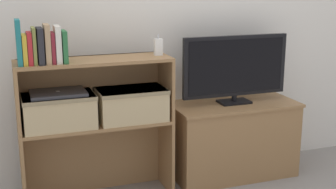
{
  "coord_description": "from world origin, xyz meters",
  "views": [
    {
      "loc": [
        -0.99,
        -2.64,
        1.41
      ],
      "look_at": [
        0.0,
        0.15,
        0.66
      ],
      "focal_mm": 50.0,
      "sensor_mm": 36.0,
      "label": 1
    }
  ],
  "objects_px": {
    "book_teal": "(19,42)",
    "book_olive": "(34,46)",
    "book_mustard": "(24,50)",
    "baby_monitor": "(158,47)",
    "book_tan": "(47,44)",
    "book_forest": "(64,47)",
    "tv": "(235,67)",
    "book_charcoal": "(40,46)",
    "book_ivory": "(58,44)",
    "book_crimson": "(30,48)",
    "storage_basket_left": "(59,109)",
    "laptop": "(58,93)",
    "storage_basket_right": "(131,103)",
    "book_maroon": "(53,48)",
    "tv_stand": "(233,139)"
  },
  "relations": [
    {
      "from": "book_teal",
      "to": "book_olive",
      "type": "height_order",
      "value": "book_teal"
    },
    {
      "from": "book_mustard",
      "to": "baby_monitor",
      "type": "height_order",
      "value": "book_mustard"
    },
    {
      "from": "book_tan",
      "to": "book_forest",
      "type": "relative_size",
      "value": 1.21
    },
    {
      "from": "book_teal",
      "to": "book_forest",
      "type": "relative_size",
      "value": 1.38
    },
    {
      "from": "tv",
      "to": "book_charcoal",
      "type": "bearing_deg",
      "value": -175.29
    },
    {
      "from": "book_ivory",
      "to": "book_olive",
      "type": "bearing_deg",
      "value": 180.0
    },
    {
      "from": "book_tan",
      "to": "book_crimson",
      "type": "bearing_deg",
      "value": 180.0
    },
    {
      "from": "storage_basket_left",
      "to": "book_mustard",
      "type": "bearing_deg",
      "value": -166.9
    },
    {
      "from": "baby_monitor",
      "to": "storage_basket_left",
      "type": "bearing_deg",
      "value": -178.66
    },
    {
      "from": "book_olive",
      "to": "book_ivory",
      "type": "height_order",
      "value": "book_ivory"
    },
    {
      "from": "book_charcoal",
      "to": "book_tan",
      "type": "bearing_deg",
      "value": 0.0
    },
    {
      "from": "book_mustard",
      "to": "book_olive",
      "type": "height_order",
      "value": "book_olive"
    },
    {
      "from": "baby_monitor",
      "to": "laptop",
      "type": "distance_m",
      "value": 0.68
    },
    {
      "from": "storage_basket_right",
      "to": "book_crimson",
      "type": "bearing_deg",
      "value": -176.12
    },
    {
      "from": "tv",
      "to": "book_maroon",
      "type": "distance_m",
      "value": 1.26
    },
    {
      "from": "book_olive",
      "to": "book_charcoal",
      "type": "relative_size",
      "value": 1.02
    },
    {
      "from": "book_crimson",
      "to": "book_ivory",
      "type": "bearing_deg",
      "value": 0.0
    },
    {
      "from": "book_ivory",
      "to": "baby_monitor",
      "type": "height_order",
      "value": "book_ivory"
    },
    {
      "from": "book_charcoal",
      "to": "laptop",
      "type": "bearing_deg",
      "value": 24.95
    },
    {
      "from": "tv",
      "to": "book_olive",
      "type": "bearing_deg",
      "value": -175.41
    },
    {
      "from": "tv",
      "to": "tv_stand",
      "type": "bearing_deg",
      "value": 90.0
    },
    {
      "from": "baby_monitor",
      "to": "storage_basket_left",
      "type": "xyz_separation_m",
      "value": [
        -0.64,
        -0.02,
        -0.35
      ]
    },
    {
      "from": "tv_stand",
      "to": "book_olive",
      "type": "relative_size",
      "value": 4.25
    },
    {
      "from": "book_mustard",
      "to": "book_olive",
      "type": "distance_m",
      "value": 0.06
    },
    {
      "from": "book_mustard",
      "to": "tv_stand",
      "type": "bearing_deg",
      "value": 4.48
    },
    {
      "from": "tv_stand",
      "to": "storage_basket_left",
      "type": "xyz_separation_m",
      "value": [
        -1.22,
        -0.07,
        0.36
      ]
    },
    {
      "from": "book_teal",
      "to": "book_mustard",
      "type": "xyz_separation_m",
      "value": [
        0.03,
        0.0,
        -0.04
      ]
    },
    {
      "from": "book_mustard",
      "to": "book_forest",
      "type": "bearing_deg",
      "value": 0.0
    },
    {
      "from": "storage_basket_right",
      "to": "tv",
      "type": "bearing_deg",
      "value": 5.0
    },
    {
      "from": "book_ivory",
      "to": "laptop",
      "type": "distance_m",
      "value": 0.3
    },
    {
      "from": "book_teal",
      "to": "baby_monitor",
      "type": "height_order",
      "value": "book_teal"
    },
    {
      "from": "book_forest",
      "to": "storage_basket_right",
      "type": "height_order",
      "value": "book_forest"
    },
    {
      "from": "laptop",
      "to": "tv",
      "type": "bearing_deg",
      "value": 3.15
    },
    {
      "from": "book_teal",
      "to": "book_olive",
      "type": "xyz_separation_m",
      "value": [
        0.08,
        0.0,
        -0.02
      ]
    },
    {
      "from": "storage_basket_left",
      "to": "laptop",
      "type": "bearing_deg",
      "value": 0.0
    },
    {
      "from": "book_forest",
      "to": "book_ivory",
      "type": "bearing_deg",
      "value": 180.0
    },
    {
      "from": "tv_stand",
      "to": "book_tan",
      "type": "distance_m",
      "value": 1.48
    },
    {
      "from": "book_maroon",
      "to": "storage_basket_right",
      "type": "xyz_separation_m",
      "value": [
        0.47,
        0.04,
        -0.38
      ]
    },
    {
      "from": "tv",
      "to": "book_maroon",
      "type": "height_order",
      "value": "book_maroon"
    },
    {
      "from": "book_tan",
      "to": "book_teal",
      "type": "bearing_deg",
      "value": 180.0
    },
    {
      "from": "book_crimson",
      "to": "book_ivory",
      "type": "distance_m",
      "value": 0.16
    },
    {
      "from": "book_crimson",
      "to": "book_olive",
      "type": "bearing_deg",
      "value": 0.0
    },
    {
      "from": "book_maroon",
      "to": "book_ivory",
      "type": "xyz_separation_m",
      "value": [
        0.03,
        0.0,
        0.02
      ]
    },
    {
      "from": "storage_basket_left",
      "to": "book_teal",
      "type": "bearing_deg",
      "value": -168.69
    },
    {
      "from": "book_olive",
      "to": "book_maroon",
      "type": "relative_size",
      "value": 1.18
    },
    {
      "from": "tv_stand",
      "to": "baby_monitor",
      "type": "xyz_separation_m",
      "value": [
        -0.58,
        -0.05,
        0.7
      ]
    },
    {
      "from": "book_charcoal",
      "to": "storage_basket_right",
      "type": "relative_size",
      "value": 0.48
    },
    {
      "from": "storage_basket_left",
      "to": "baby_monitor",
      "type": "bearing_deg",
      "value": 1.34
    },
    {
      "from": "book_olive",
      "to": "book_forest",
      "type": "distance_m",
      "value": 0.17
    },
    {
      "from": "book_forest",
      "to": "tv",
      "type": "bearing_deg",
      "value": 5.25
    }
  ]
}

